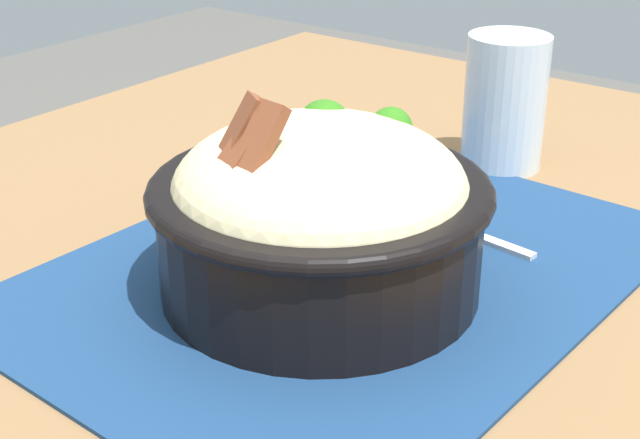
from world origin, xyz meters
name	(u,v)px	position (x,y,z in m)	size (l,w,h in m)	color
table	(313,354)	(0.00, 0.00, 0.66)	(1.06, 0.84, 0.73)	olive
placemat	(345,270)	(0.01, -0.02, 0.73)	(0.44, 0.33, 0.00)	navy
bowl	(320,210)	(-0.02, -0.02, 0.79)	(0.26, 0.26, 0.14)	black
fork	(450,226)	(0.11, -0.05, 0.74)	(0.03, 0.13, 0.00)	silver
drinking_glass	(504,111)	(0.25, -0.01, 0.78)	(0.07, 0.07, 0.12)	silver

